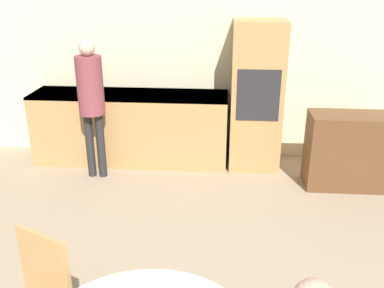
% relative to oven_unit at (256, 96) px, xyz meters
% --- Properties ---
extents(wall_back, '(6.12, 0.05, 2.60)m').
position_rel_oven_unit_xyz_m(wall_back, '(-0.59, 0.34, 0.40)').
color(wall_back, beige).
rests_on(wall_back, ground_plane).
extents(kitchen_counter, '(2.45, 0.60, 0.91)m').
position_rel_oven_unit_xyz_m(kitchen_counter, '(-1.57, -0.01, -0.43)').
color(kitchen_counter, tan).
rests_on(kitchen_counter, ground_plane).
extents(oven_unit, '(0.62, 0.59, 1.80)m').
position_rel_oven_unit_xyz_m(oven_unit, '(0.00, 0.00, 0.00)').
color(oven_unit, tan).
rests_on(oven_unit, ground_plane).
extents(sideboard, '(1.00, 0.45, 0.86)m').
position_rel_oven_unit_xyz_m(sideboard, '(1.07, -0.52, -0.47)').
color(sideboard, brown).
rests_on(sideboard, ground_plane).
extents(person_standing, '(0.30, 0.30, 1.64)m').
position_rel_oven_unit_xyz_m(person_standing, '(-1.90, -0.49, 0.12)').
color(person_standing, '#262628').
rests_on(person_standing, ground_plane).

